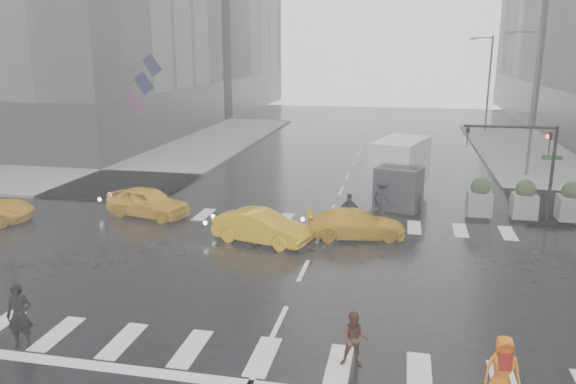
% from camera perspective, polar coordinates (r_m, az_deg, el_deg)
% --- Properties ---
extents(ground, '(120.00, 120.00, 0.00)m').
position_cam_1_polar(ground, '(20.59, 1.58, -7.98)').
color(ground, black).
rests_on(ground, ground).
extents(sidewalk_nw, '(35.00, 35.00, 0.15)m').
position_cam_1_polar(sidewalk_nw, '(43.53, -20.16, 3.23)').
color(sidewalk_nw, gray).
rests_on(sidewalk_nw, ground).
extents(road_markings, '(18.00, 48.00, 0.01)m').
position_cam_1_polar(road_markings, '(20.59, 1.58, -7.96)').
color(road_markings, silver).
rests_on(road_markings, ground).
extents(traffic_signal_pole, '(4.45, 0.42, 4.50)m').
position_cam_1_polar(traffic_signal_pole, '(27.74, 23.43, 3.62)').
color(traffic_signal_pole, black).
rests_on(traffic_signal_pole, ground).
extents(street_lamp_near, '(2.15, 0.22, 9.00)m').
position_cam_1_polar(street_lamp_near, '(37.63, 23.56, 8.81)').
color(street_lamp_near, '#59595B').
rests_on(street_lamp_near, ground).
extents(street_lamp_far, '(2.15, 0.22, 9.00)m').
position_cam_1_polar(street_lamp_far, '(57.32, 19.63, 10.69)').
color(street_lamp_far, '#59595B').
rests_on(street_lamp_far, ground).
extents(planter_west, '(1.10, 1.10, 1.80)m').
position_cam_1_polar(planter_west, '(28.05, 18.89, -0.54)').
color(planter_west, gray).
rests_on(planter_west, ground).
extents(planter_mid, '(1.10, 1.10, 1.80)m').
position_cam_1_polar(planter_mid, '(28.38, 22.89, -0.74)').
color(planter_mid, gray).
rests_on(planter_mid, ground).
extents(planter_east, '(1.10, 1.10, 1.80)m').
position_cam_1_polar(planter_east, '(28.85, 26.79, -0.93)').
color(planter_east, gray).
rests_on(planter_east, ground).
extents(flag_cluster, '(2.87, 3.06, 4.69)m').
position_cam_1_polar(flag_cluster, '(41.60, -14.81, 10.90)').
color(flag_cluster, '#59595B').
rests_on(flag_cluster, ground).
extents(pedestrian_black, '(1.22, 1.24, 2.43)m').
position_cam_1_polar(pedestrian_black, '(16.68, -25.86, -9.18)').
color(pedestrian_black, black).
rests_on(pedestrian_black, ground).
extents(pedestrian_brown, '(0.76, 0.61, 1.46)m').
position_cam_1_polar(pedestrian_brown, '(14.68, 6.79, -14.64)').
color(pedestrian_brown, '#442418').
rests_on(pedestrian_brown, ground).
extents(pedestrian_orange, '(0.86, 0.62, 1.65)m').
position_cam_1_polar(pedestrian_orange, '(14.06, 20.94, -16.52)').
color(pedestrian_orange, orange).
rests_on(pedestrian_orange, ground).
extents(pedestrian_far_a, '(1.01, 0.65, 1.67)m').
position_cam_1_polar(pedestrian_far_a, '(24.85, 6.26, -2.05)').
color(pedestrian_far_a, black).
rests_on(pedestrian_far_a, ground).
extents(pedestrian_far_b, '(1.36, 1.29, 1.88)m').
position_cam_1_polar(pedestrian_far_b, '(27.12, 9.59, -0.54)').
color(pedestrian_far_b, black).
rests_on(pedestrian_far_b, ground).
extents(taxi_front, '(4.42, 2.61, 1.41)m').
position_cam_1_polar(taxi_front, '(27.65, -14.05, -0.99)').
color(taxi_front, '#EAA80C').
rests_on(taxi_front, ground).
extents(taxi_mid, '(4.28, 2.33, 1.34)m').
position_cam_1_polar(taxi_mid, '(23.27, -2.73, -3.56)').
color(taxi_mid, '#EAA80C').
rests_on(taxi_mid, ground).
extents(taxi_rear, '(3.98, 2.41, 1.22)m').
position_cam_1_polar(taxi_rear, '(24.05, 6.89, -3.20)').
color(taxi_rear, '#EAA80C').
rests_on(taxi_rear, ground).
extents(box_truck, '(2.20, 5.87, 3.12)m').
position_cam_1_polar(box_truck, '(30.14, 11.27, 2.30)').
color(box_truck, silver).
rests_on(box_truck, ground).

